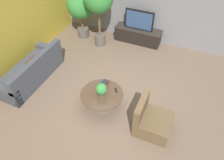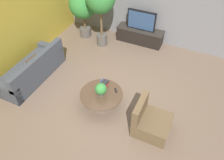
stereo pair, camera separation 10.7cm
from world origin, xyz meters
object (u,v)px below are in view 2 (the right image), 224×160
Objects in this scene: television at (141,20)px; potted_plant_tabletop at (101,89)px; media_console at (140,35)px; couch_by_wall at (33,70)px; armchair_wicker at (150,122)px; potted_palm_tall at (83,6)px; coffee_table at (101,97)px.

television is 2.72× the size of potted_plant_tabletop.
media_console is 3.80m from couch_by_wall.
television is 3.23m from potted_plant_tabletop.
television is at bearing 91.99° from potted_plant_tabletop.
media_console is at bearing 23.29° from armchair_wicker.
potted_plant_tabletop is (2.08, -2.77, -0.56)m from potted_palm_tall.
couch_by_wall is 2.32m from potted_plant_tabletop.
television reaches higher than couch_by_wall.
couch_by_wall reaches higher than coffee_table.
coffee_table is at bearing 87.90° from couch_by_wall.
potted_palm_tall is at bearing -167.03° from television.
couch_by_wall is at bearing 85.30° from armchair_wicker.
armchair_wicker is (3.65, -0.30, -0.01)m from couch_by_wall.
armchair_wicker is (1.47, -3.41, 0.00)m from media_console.
media_console is 3.71m from armchair_wicker.
armchair_wicker is (1.47, -3.41, -0.57)m from television.
coffee_table is 1.27× the size of armchair_wicker.
television is 0.57× the size of potted_palm_tall.
potted_plant_tabletop reaches higher than coffee_table.
potted_plant_tabletop is at bearing -88.01° from television.
armchair_wicker reaches higher than potted_plant_tabletop.
potted_plant_tabletop reaches higher than media_console.
potted_plant_tabletop is at bearing -88.01° from media_console.
potted_palm_tall reaches higher than television.
television is at bearing 91.78° from coffee_table.
media_console is 3.24m from potted_plant_tabletop.
television is 3.24m from coffee_table.
coffee_table is at bearing -88.22° from television.
armchair_wicker reaches higher than media_console.
coffee_table is 0.64× the size of potted_palm_tall.
armchair_wicker is 2.39× the size of potted_plant_tabletop.
coffee_table is 1.39m from armchair_wicker.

